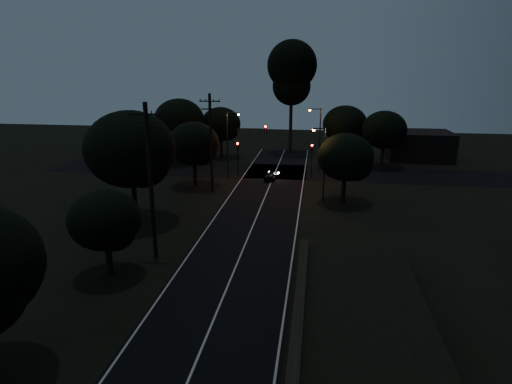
% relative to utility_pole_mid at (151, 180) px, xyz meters
% --- Properties ---
extents(road_surface, '(60.00, 70.00, 0.03)m').
position_rel_utility_pole_mid_xyz_m(road_surface, '(6.00, 16.12, -5.73)').
color(road_surface, black).
rests_on(road_surface, ground).
extents(utility_pole_mid, '(2.20, 0.30, 11.00)m').
position_rel_utility_pole_mid_xyz_m(utility_pole_mid, '(0.00, 0.00, 0.00)').
color(utility_pole_mid, black).
rests_on(utility_pole_mid, ground).
extents(utility_pole_far, '(2.20, 0.30, 10.50)m').
position_rel_utility_pole_mid_xyz_m(utility_pole_far, '(0.00, 17.00, -0.25)').
color(utility_pole_far, black).
rests_on(utility_pole_far, ground).
extents(tree_left_b, '(4.57, 4.57, 5.81)m').
position_rel_utility_pole_mid_xyz_m(tree_left_b, '(-1.84, -3.09, -1.97)').
color(tree_left_b, black).
rests_on(tree_left_b, ground).
extents(tree_left_c, '(7.69, 7.69, 9.72)m').
position_rel_utility_pole_mid_xyz_m(tree_left_c, '(-4.23, 6.84, 0.55)').
color(tree_left_c, black).
rests_on(tree_left_c, ground).
extents(tree_left_d, '(5.75, 5.75, 7.30)m').
position_rel_utility_pole_mid_xyz_m(tree_left_d, '(-2.30, 18.88, -1.01)').
color(tree_left_d, black).
rests_on(tree_left_d, ground).
extents(tree_far_nw, '(5.86, 5.86, 7.43)m').
position_rel_utility_pole_mid_xyz_m(tree_far_nw, '(-2.79, 34.88, -0.93)').
color(tree_far_nw, black).
rests_on(tree_far_nw, ground).
extents(tree_far_w, '(6.97, 6.97, 8.89)m').
position_rel_utility_pole_mid_xyz_m(tree_far_w, '(-7.75, 30.86, 0.04)').
color(tree_far_w, black).
rests_on(tree_far_w, ground).
extents(tree_far_ne, '(6.24, 6.24, 7.89)m').
position_rel_utility_pole_mid_xyz_m(tree_far_ne, '(15.22, 34.87, -0.63)').
color(tree_far_ne, black).
rests_on(tree_far_ne, ground).
extents(tree_far_e, '(5.93, 5.93, 7.53)m').
position_rel_utility_pole_mid_xyz_m(tree_far_e, '(20.21, 31.88, -0.86)').
color(tree_far_e, black).
rests_on(tree_far_e, ground).
extents(tree_right_a, '(5.50, 5.50, 6.99)m').
position_rel_utility_pole_mid_xyz_m(tree_right_a, '(14.19, 14.89, -1.20)').
color(tree_right_a, black).
rests_on(tree_right_a, ground).
extents(tall_pine, '(7.49, 7.49, 17.02)m').
position_rel_utility_pole_mid_xyz_m(tall_pine, '(7.00, 40.00, 6.54)').
color(tall_pine, black).
rests_on(tall_pine, ground).
extents(building_left, '(10.00, 8.00, 4.40)m').
position_rel_utility_pole_mid_xyz_m(building_left, '(-14.00, 37.00, -3.54)').
color(building_left, black).
rests_on(building_left, ground).
extents(building_right, '(9.00, 7.00, 4.00)m').
position_rel_utility_pole_mid_xyz_m(building_right, '(26.00, 38.00, -3.74)').
color(building_right, black).
rests_on(building_right, ground).
extents(signal_left, '(0.28, 0.35, 4.10)m').
position_rel_utility_pole_mid_xyz_m(signal_left, '(1.40, 24.99, -2.90)').
color(signal_left, black).
rests_on(signal_left, ground).
extents(signal_right, '(0.28, 0.35, 4.10)m').
position_rel_utility_pole_mid_xyz_m(signal_right, '(10.60, 24.99, -2.90)').
color(signal_right, black).
rests_on(signal_right, ground).
extents(signal_mast, '(3.70, 0.35, 6.25)m').
position_rel_utility_pole_mid_xyz_m(signal_mast, '(3.09, 24.99, -1.40)').
color(signal_mast, black).
rests_on(signal_mast, ground).
extents(streetlight_a, '(1.66, 0.26, 8.00)m').
position_rel_utility_pole_mid_xyz_m(streetlight_a, '(0.69, 23.00, -1.10)').
color(streetlight_a, black).
rests_on(streetlight_a, ground).
extents(streetlight_b, '(1.66, 0.26, 8.00)m').
position_rel_utility_pole_mid_xyz_m(streetlight_b, '(11.31, 29.00, -1.10)').
color(streetlight_b, black).
rests_on(streetlight_b, ground).
extents(streetlight_c, '(1.46, 0.26, 7.50)m').
position_rel_utility_pole_mid_xyz_m(streetlight_c, '(11.83, 15.00, -1.39)').
color(streetlight_c, black).
rests_on(streetlight_c, ground).
extents(car, '(1.57, 3.17, 1.04)m').
position_rel_utility_pole_mid_xyz_m(car, '(5.84, 22.76, -5.22)').
color(car, black).
rests_on(car, ground).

